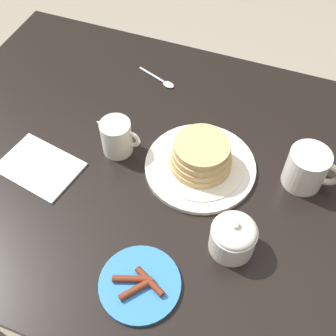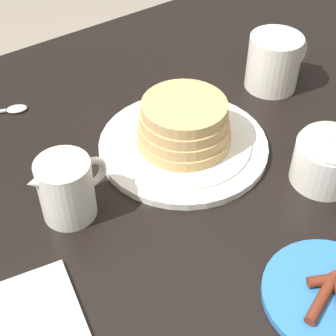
# 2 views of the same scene
# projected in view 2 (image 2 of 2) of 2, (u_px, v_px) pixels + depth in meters

# --- Properties ---
(dining_table) EXTENTS (1.38, 0.94, 0.75)m
(dining_table) POSITION_uv_depth(u_px,v_px,m) (169.00, 218.00, 0.88)
(dining_table) COLOR black
(dining_table) RESTS_ON ground_plane
(pancake_plate) EXTENTS (0.27, 0.27, 0.09)m
(pancake_plate) POSITION_uv_depth(u_px,v_px,m) (184.00, 133.00, 0.81)
(pancake_plate) COLOR white
(pancake_plate) RESTS_ON dining_table
(side_plate_bacon) EXTENTS (0.17, 0.17, 0.02)m
(side_plate_bacon) POSITION_uv_depth(u_px,v_px,m) (331.00, 295.00, 0.63)
(side_plate_bacon) COLOR #337AC6
(side_plate_bacon) RESTS_ON dining_table
(coffee_mug) EXTENTS (0.13, 0.10, 0.10)m
(coffee_mug) POSITION_uv_depth(u_px,v_px,m) (275.00, 61.00, 0.93)
(coffee_mug) COLOR silver
(coffee_mug) RESTS_ON dining_table
(creamer_pitcher) EXTENTS (0.12, 0.08, 0.10)m
(creamer_pitcher) POSITION_uv_depth(u_px,v_px,m) (66.00, 188.00, 0.70)
(creamer_pitcher) COLOR silver
(creamer_pitcher) RESTS_ON dining_table
(sugar_bowl) EXTENTS (0.10, 0.10, 0.10)m
(sugar_bowl) POSITION_uv_depth(u_px,v_px,m) (327.00, 156.00, 0.75)
(sugar_bowl) COLOR silver
(sugar_bowl) RESTS_ON dining_table
(spoon) EXTENTS (0.13, 0.06, 0.01)m
(spoon) POSITION_uv_depth(u_px,v_px,m) (2.00, 111.00, 0.90)
(spoon) COLOR silver
(spoon) RESTS_ON dining_table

